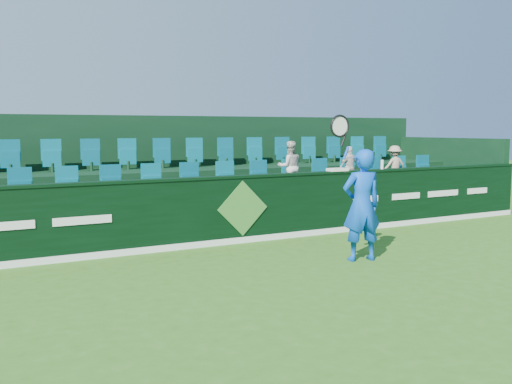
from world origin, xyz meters
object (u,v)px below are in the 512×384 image
spectator_right (394,166)px  drinks_bottle (382,164)px  tennis_player (361,204)px  spectator_left (290,167)px  towel (337,170)px  spectator_middle (350,167)px

spectator_right → drinks_bottle: 1.79m
tennis_player → spectator_left: 3.63m
tennis_player → towel: size_ratio=6.17×
drinks_bottle → spectator_right: bearing=39.0°
spectator_left → spectator_middle: spectator_left is taller
spectator_right → spectator_left: bearing=9.0°
spectator_left → drinks_bottle: 2.11m
spectator_middle → spectator_right: (1.44, 0.00, -0.01)m
drinks_bottle → spectator_left: bearing=147.9°
tennis_player → drinks_bottle: (2.53, 2.41, 0.48)m
spectator_middle → towel: size_ratio=2.51×
spectator_left → towel: size_ratio=2.85×
tennis_player → towel: tennis_player is taller
tennis_player → spectator_left: bearing=78.2°
spectator_middle → spectator_right: 1.44m
spectator_middle → spectator_right: size_ratio=1.01×
drinks_bottle → towel: bearing=180.0°
tennis_player → spectator_middle: tennis_player is taller
towel → spectator_right: bearing=22.9°
spectator_left → drinks_bottle: size_ratio=5.58×
spectator_left → drinks_bottle: bearing=163.8°
towel → spectator_left: bearing=115.2°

